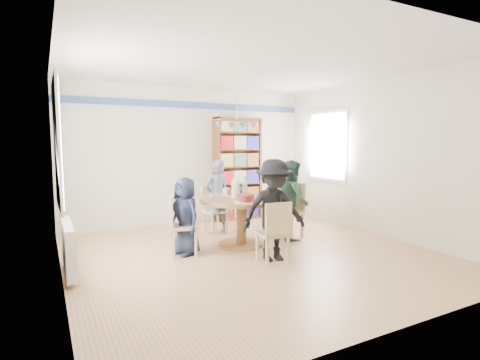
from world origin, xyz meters
TOP-DOWN VIEW (x-y plane):
  - ground at (0.00, 0.00)m, footprint 5.00×5.00m
  - room_shell at (-0.26, 0.87)m, footprint 5.00×5.00m
  - radiator at (-2.42, 0.30)m, footprint 0.12×1.00m
  - dining_table at (0.07, 0.49)m, footprint 1.30×1.30m
  - chair_left at (-0.96, 0.48)m, footprint 0.47×0.47m
  - chair_right at (1.07, 0.55)m, footprint 0.54×0.54m
  - chair_far at (0.03, 1.49)m, footprint 0.41×0.41m
  - chair_near at (0.03, -0.53)m, footprint 0.41×0.41m
  - person_left at (-0.86, 0.46)m, footprint 0.51×0.63m
  - person_right at (1.01, 0.45)m, footprint 0.70×0.78m
  - person_far at (0.06, 1.39)m, footprint 0.52×0.38m
  - person_near at (0.11, -0.37)m, footprint 0.97×0.65m
  - bookshelf at (0.97, 2.34)m, footprint 1.01×0.30m
  - tableware at (0.04, 0.52)m, footprint 1.27×1.27m

SIDE VIEW (x-z plane):
  - ground at x=0.00m, z-range 0.00..0.00m
  - radiator at x=-2.42m, z-range 0.05..0.65m
  - chair_far at x=0.03m, z-range 0.04..0.88m
  - chair_near at x=0.03m, z-range 0.04..0.89m
  - chair_left at x=-0.96m, z-range 0.04..0.91m
  - chair_right at x=1.07m, z-range 0.05..0.98m
  - dining_table at x=0.07m, z-range 0.18..0.93m
  - person_left at x=-0.86m, z-range 0.00..1.12m
  - person_far at x=0.06m, z-range 0.00..1.32m
  - person_right at x=1.01m, z-range 0.00..1.33m
  - person_near at x=0.11m, z-range 0.00..1.40m
  - tableware at x=0.04m, z-range 0.66..0.99m
  - bookshelf at x=0.97m, z-range -0.02..2.11m
  - room_shell at x=-0.26m, z-range -0.85..4.15m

